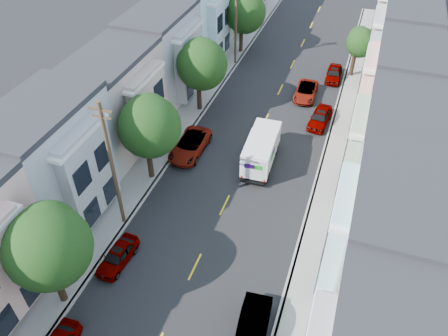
# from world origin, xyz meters

# --- Properties ---
(ground) EXTENTS (160.00, 160.00, 0.00)m
(ground) POSITION_xyz_m (0.00, 0.00, 0.00)
(ground) COLOR black
(ground) RESTS_ON ground
(road_slab) EXTENTS (12.00, 70.00, 0.02)m
(road_slab) POSITION_xyz_m (0.00, 15.00, 0.01)
(road_slab) COLOR black
(road_slab) RESTS_ON ground
(curb_left) EXTENTS (0.30, 70.00, 0.15)m
(curb_left) POSITION_xyz_m (-6.05, 15.00, 0.07)
(curb_left) COLOR gray
(curb_left) RESTS_ON ground
(curb_right) EXTENTS (0.30, 70.00, 0.15)m
(curb_right) POSITION_xyz_m (6.05, 15.00, 0.07)
(curb_right) COLOR gray
(curb_right) RESTS_ON ground
(sidewalk_left) EXTENTS (2.60, 70.00, 0.15)m
(sidewalk_left) POSITION_xyz_m (-7.35, 15.00, 0.07)
(sidewalk_left) COLOR gray
(sidewalk_left) RESTS_ON ground
(sidewalk_right) EXTENTS (2.60, 70.00, 0.15)m
(sidewalk_right) POSITION_xyz_m (7.35, 15.00, 0.07)
(sidewalk_right) COLOR gray
(sidewalk_right) RESTS_ON ground
(centerline) EXTENTS (0.12, 70.00, 0.01)m
(centerline) POSITION_xyz_m (0.00, 15.00, 0.00)
(centerline) COLOR gold
(centerline) RESTS_ON ground
(townhouse_row_left) EXTENTS (5.00, 70.00, 8.50)m
(townhouse_row_left) POSITION_xyz_m (-11.15, 15.00, 0.00)
(townhouse_row_left) COLOR #A6BC9D
(townhouse_row_left) RESTS_ON ground
(townhouse_row_right) EXTENTS (5.00, 70.00, 8.50)m
(townhouse_row_right) POSITION_xyz_m (11.15, 15.00, 0.00)
(townhouse_row_right) COLOR #A6BC9D
(townhouse_row_right) RESTS_ON ground
(tree_b) EXTENTS (4.70, 4.70, 7.49)m
(tree_b) POSITION_xyz_m (-6.30, -4.89, 5.12)
(tree_b) COLOR black
(tree_b) RESTS_ON ground
(tree_c) EXTENTS (4.70, 4.70, 7.39)m
(tree_c) POSITION_xyz_m (-6.30, 7.08, 5.02)
(tree_c) COLOR black
(tree_c) RESTS_ON ground
(tree_d) EXTENTS (4.70, 4.70, 7.26)m
(tree_d) POSITION_xyz_m (-6.30, 17.64, 4.89)
(tree_d) COLOR black
(tree_d) RESTS_ON ground
(tree_e) EXTENTS (4.70, 4.70, 7.20)m
(tree_e) POSITION_xyz_m (-6.30, 31.13, 4.83)
(tree_e) COLOR black
(tree_e) RESTS_ON ground
(tree_far_r) EXTENTS (3.10, 3.10, 5.47)m
(tree_far_r) POSITION_xyz_m (6.89, 29.42, 3.88)
(tree_far_r) COLOR black
(tree_far_r) RESTS_ON ground
(utility_pole_near) EXTENTS (1.60, 0.26, 10.00)m
(utility_pole_near) POSITION_xyz_m (-6.30, 2.00, 5.15)
(utility_pole_near) COLOR #42301E
(utility_pole_near) RESTS_ON ground
(utility_pole_far) EXTENTS (1.60, 0.26, 10.00)m
(utility_pole_far) POSITION_xyz_m (-6.30, 28.00, 5.15)
(utility_pole_far) COLOR #42301E
(utility_pole_far) RESTS_ON ground
(fedex_truck) EXTENTS (2.21, 5.73, 2.75)m
(fedex_truck) POSITION_xyz_m (1.24, 11.57, 1.53)
(fedex_truck) COLOR silver
(fedex_truck) RESTS_ON ground
(lead_sedan) EXTENTS (2.22, 4.58, 1.26)m
(lead_sedan) POSITION_xyz_m (2.74, 23.38, 0.63)
(lead_sedan) COLOR black
(lead_sedan) RESTS_ON ground
(parked_left_c) EXTENTS (1.69, 3.90, 1.24)m
(parked_left_c) POSITION_xyz_m (-4.90, -1.27, 0.62)
(parked_left_c) COLOR #B0B3BA
(parked_left_c) RESTS_ON ground
(parked_left_d) EXTENTS (2.42, 5.22, 1.45)m
(parked_left_d) POSITION_xyz_m (-4.90, 11.12, 0.72)
(parked_left_d) COLOR maroon
(parked_left_d) RESTS_ON ground
(parked_right_b) EXTENTS (2.02, 4.71, 1.53)m
(parked_right_b) POSITION_xyz_m (4.90, -3.59, 0.76)
(parked_right_b) COLOR silver
(parked_right_b) RESTS_ON ground
(parked_right_c) EXTENTS (2.06, 4.47, 1.40)m
(parked_right_c) POSITION_xyz_m (4.90, 19.03, 0.70)
(parked_right_c) COLOR black
(parked_right_c) RESTS_ON ground
(parked_right_d) EXTENTS (1.70, 4.16, 1.34)m
(parked_right_d) POSITION_xyz_m (4.90, 28.00, 0.67)
(parked_right_d) COLOR #120F41
(parked_right_d) RESTS_ON ground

